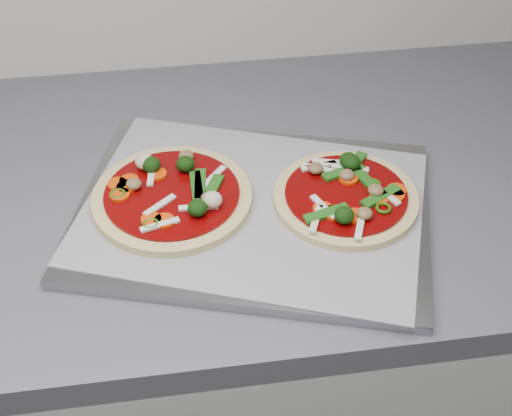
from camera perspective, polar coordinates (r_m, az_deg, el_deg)
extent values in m
cube|color=gray|center=(0.90, -0.24, -0.25)|extent=(0.51, 0.43, 0.01)
cube|color=#949499|center=(0.89, -0.25, 0.14)|extent=(0.49, 0.43, 0.00)
cylinder|color=#EBCA81|center=(0.90, -6.72, 0.82)|extent=(0.23, 0.23, 0.01)
cylinder|color=#750202|center=(0.89, -6.75, 1.17)|extent=(0.19, 0.19, 0.00)
cylinder|color=#F23609|center=(0.90, -10.85, 1.04)|extent=(0.03, 0.03, 0.00)
ellipsoid|color=#133409|center=(0.85, -4.71, 0.00)|extent=(0.03, 0.03, 0.02)
cube|color=white|center=(0.92, -8.34, 2.74)|extent=(0.01, 0.05, 0.00)
cylinder|color=#F23609|center=(0.86, -8.38, -0.93)|extent=(0.03, 0.03, 0.00)
ellipsoid|color=#133409|center=(0.92, -5.67, 3.53)|extent=(0.03, 0.03, 0.02)
cube|color=white|center=(0.87, -7.72, 0.21)|extent=(0.04, 0.04, 0.00)
cylinder|color=#F23609|center=(0.85, -7.34, -1.02)|extent=(0.03, 0.03, 0.00)
torus|color=#29500A|center=(0.90, -10.99, 1.10)|extent=(0.02, 0.02, 0.00)
cube|color=white|center=(0.85, -7.70, -1.35)|extent=(0.05, 0.02, 0.00)
cube|color=white|center=(0.87, -4.63, 0.05)|extent=(0.05, 0.01, 0.00)
cylinder|color=#F23609|center=(0.91, -10.31, 1.68)|extent=(0.03, 0.03, 0.00)
cube|color=#1F6116|center=(0.90, -4.48, 1.89)|extent=(0.02, 0.06, 0.00)
cube|color=#1F6116|center=(0.89, -4.77, 1.71)|extent=(0.01, 0.06, 0.00)
ellipsoid|color=#133409|center=(0.92, -8.37, 3.45)|extent=(0.03, 0.03, 0.02)
ellipsoid|color=#C3BC94|center=(0.93, -8.92, 3.69)|extent=(0.03, 0.03, 0.02)
cube|color=#1F6116|center=(0.89, -3.57, 1.44)|extent=(0.04, 0.06, 0.00)
cylinder|color=#F23609|center=(0.91, -11.03, 1.89)|extent=(0.03, 0.03, 0.00)
cylinder|color=#F23609|center=(0.92, -7.92, 2.70)|extent=(0.04, 0.04, 0.00)
ellipsoid|color=brown|center=(0.94, -5.61, 4.18)|extent=(0.02, 0.02, 0.01)
cube|color=white|center=(0.91, -3.41, 2.51)|extent=(0.04, 0.04, 0.00)
ellipsoid|color=#C3BC94|center=(0.86, -3.50, 0.67)|extent=(0.02, 0.02, 0.02)
cylinder|color=#F23609|center=(0.92, -10.12, 2.16)|extent=(0.04, 0.04, 0.00)
ellipsoid|color=brown|center=(0.87, -3.79, 0.82)|extent=(0.02, 0.02, 0.01)
ellipsoid|color=brown|center=(0.90, -9.75, 1.90)|extent=(0.02, 0.02, 0.01)
torus|color=#29500A|center=(0.85, -8.43, -1.27)|extent=(0.03, 0.03, 0.00)
cylinder|color=#EBCA81|center=(0.90, 7.19, 0.81)|extent=(0.18, 0.18, 0.01)
cylinder|color=#750202|center=(0.90, 7.22, 1.12)|extent=(0.16, 0.16, 0.00)
cube|color=white|center=(0.94, 6.00, 3.67)|extent=(0.05, 0.02, 0.00)
cube|color=white|center=(0.85, 4.83, -0.86)|extent=(0.03, 0.05, 0.00)
cylinder|color=#F23609|center=(0.91, 11.19, 1.41)|extent=(0.04, 0.04, 0.00)
cube|color=#1F6116|center=(0.91, 9.03, 1.99)|extent=(0.03, 0.06, 0.00)
cube|color=white|center=(0.85, 8.33, -1.40)|extent=(0.02, 0.05, 0.00)
cube|color=white|center=(0.93, 7.54, 3.17)|extent=(0.05, 0.02, 0.00)
cube|color=white|center=(0.93, 5.08, 3.16)|extent=(0.05, 0.03, 0.00)
cylinder|color=#F23609|center=(0.87, 5.38, -0.08)|extent=(0.03, 0.03, 0.00)
ellipsoid|color=brown|center=(0.92, 4.79, 3.19)|extent=(0.02, 0.02, 0.01)
ellipsoid|color=#133409|center=(0.93, 7.64, 3.63)|extent=(0.03, 0.03, 0.02)
cylinder|color=#F23609|center=(0.90, 11.03, 1.01)|extent=(0.03, 0.03, 0.00)
torus|color=#29500A|center=(0.91, 9.36, 1.90)|extent=(0.02, 0.02, 0.00)
torus|color=#29500A|center=(0.88, 10.16, 0.00)|extent=(0.03, 0.03, 0.00)
cube|color=#1F6116|center=(0.94, 7.81, 3.40)|extent=(0.05, 0.05, 0.00)
ellipsoid|color=#133409|center=(0.85, 7.08, -0.57)|extent=(0.03, 0.03, 0.02)
ellipsoid|color=brown|center=(0.89, 9.56, 1.41)|extent=(0.03, 0.03, 0.01)
cylinder|color=#F23609|center=(0.86, 7.95, -0.62)|extent=(0.03, 0.03, 0.00)
cylinder|color=#F23609|center=(0.89, 9.81, 0.77)|extent=(0.04, 0.04, 0.00)
cylinder|color=#F23609|center=(0.86, 6.17, -0.40)|extent=(0.03, 0.03, 0.00)
cube|color=white|center=(0.87, 5.42, 0.07)|extent=(0.03, 0.05, 0.00)
ellipsoid|color=brown|center=(0.86, 8.67, -0.43)|extent=(0.02, 0.02, 0.01)
ellipsoid|color=brown|center=(0.91, 7.28, 2.64)|extent=(0.03, 0.03, 0.01)
cube|color=white|center=(0.93, 5.05, 3.37)|extent=(0.05, 0.02, 0.00)
cube|color=white|center=(0.93, 7.96, 3.23)|extent=(0.02, 0.05, 0.00)
cube|color=#1F6116|center=(0.92, 7.01, 2.87)|extent=(0.06, 0.03, 0.00)
ellipsoid|color=#133409|center=(0.93, 7.41, 3.81)|extent=(0.03, 0.03, 0.02)
cylinder|color=#F23609|center=(0.91, 7.40, 2.36)|extent=(0.04, 0.04, 0.00)
cube|color=#1F6116|center=(0.86, 5.67, -0.43)|extent=(0.06, 0.03, 0.00)
cube|color=#1F6116|center=(0.89, 9.95, 0.92)|extent=(0.06, 0.04, 0.00)
cube|color=white|center=(0.90, 10.27, 1.08)|extent=(0.03, 0.05, 0.00)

